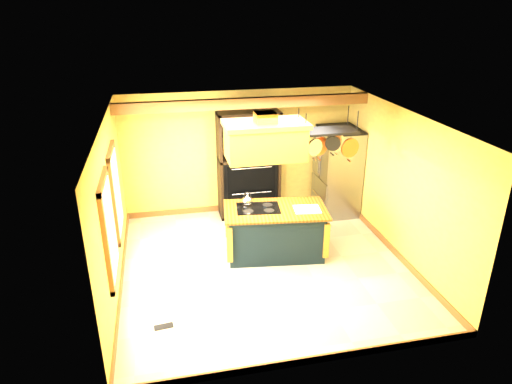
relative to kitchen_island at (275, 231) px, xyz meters
name	(u,v)px	position (x,y,z in m)	size (l,w,h in m)	color
floor	(264,265)	(-0.28, -0.38, -0.47)	(5.00, 5.00, 0.00)	beige
ceiling	(266,118)	(-0.28, -0.38, 2.23)	(5.00, 5.00, 0.00)	white
wall_back	(239,152)	(-0.28, 2.12, 0.88)	(5.00, 0.02, 2.70)	#DCC150
wall_front	(313,278)	(-0.28, -2.88, 0.88)	(5.00, 0.02, 2.70)	#DCC150
wall_left	(112,210)	(-2.78, -0.38, 0.88)	(0.02, 5.00, 2.70)	#DCC150
wall_right	(400,185)	(2.22, -0.38, 0.88)	(0.02, 5.00, 2.70)	#DCC150
ceiling_beam	(245,103)	(-0.28, 1.32, 2.12)	(5.00, 0.15, 0.20)	brown
window_near	(109,230)	(-2.75, -1.18, 0.93)	(0.06, 1.06, 1.56)	brown
window_far	(116,192)	(-2.75, 0.22, 0.93)	(0.06, 1.06, 1.56)	brown
kitchen_island	(275,231)	(0.00, 0.00, 0.00)	(1.97, 1.26, 1.11)	black
range_hood	(265,139)	(-0.20, 0.00, 1.77)	(1.41, 0.80, 0.80)	gold
pot_rack	(327,138)	(0.92, 0.00, 1.73)	(1.12, 0.51, 0.85)	black
refrigerator	(337,173)	(1.79, 1.52, 0.45)	(0.82, 0.96, 1.89)	gray
hutch	(248,175)	(-0.13, 1.87, 0.42)	(1.31, 0.59, 2.32)	black
floor_register	(164,326)	(-2.11, -1.71, -0.46)	(0.28, 0.12, 0.01)	black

